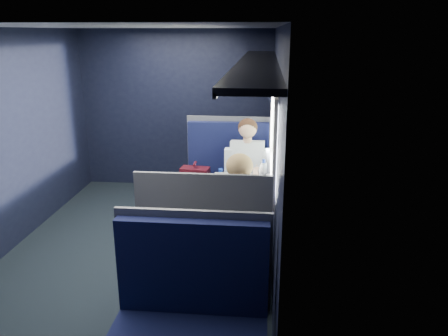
# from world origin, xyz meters

# --- Properties ---
(ground) EXTENTS (2.80, 4.20, 0.01)m
(ground) POSITION_xyz_m (0.00, 0.00, -0.01)
(ground) COLOR black
(room_shell) EXTENTS (3.00, 4.40, 2.40)m
(room_shell) POSITION_xyz_m (0.02, 0.00, 1.48)
(room_shell) COLOR black
(room_shell) RESTS_ON ground
(table) EXTENTS (0.62, 1.00, 0.74)m
(table) POSITION_xyz_m (1.03, 0.00, 0.66)
(table) COLOR #54565E
(table) RESTS_ON ground
(seat_bay_near) EXTENTS (1.08, 0.62, 1.26)m
(seat_bay_near) POSITION_xyz_m (0.83, 0.87, 0.42)
(seat_bay_near) COLOR #0B0F33
(seat_bay_near) RESTS_ON ground
(seat_bay_far) EXTENTS (1.04, 0.62, 1.26)m
(seat_bay_far) POSITION_xyz_m (0.85, -0.87, 0.41)
(seat_bay_far) COLOR #0B0F33
(seat_bay_far) RESTS_ON ground
(seat_row_front) EXTENTS (1.04, 0.51, 1.16)m
(seat_row_front) POSITION_xyz_m (0.85, 1.80, 0.41)
(seat_row_front) COLOR #0B0F33
(seat_row_front) RESTS_ON ground
(seat_row_back) EXTENTS (1.04, 0.51, 1.16)m
(seat_row_back) POSITION_xyz_m (0.85, -1.80, 0.41)
(seat_row_back) COLOR #0B0F33
(seat_row_back) RESTS_ON ground
(man) EXTENTS (0.53, 0.56, 1.32)m
(man) POSITION_xyz_m (1.10, 0.70, 0.72)
(man) COLOR black
(man) RESTS_ON ground
(woman) EXTENTS (0.53, 0.56, 1.32)m
(woman) POSITION_xyz_m (1.10, -0.71, 0.73)
(woman) COLOR black
(woman) RESTS_ON ground
(papers) EXTENTS (0.55, 0.76, 0.01)m
(papers) POSITION_xyz_m (1.01, -0.06, 0.74)
(papers) COLOR white
(papers) RESTS_ON table
(laptop) EXTENTS (0.25, 0.31, 0.22)m
(laptop) POSITION_xyz_m (1.22, 0.07, 0.80)
(laptop) COLOR silver
(laptop) RESTS_ON table
(bottle_small) EXTENTS (0.06, 0.06, 0.21)m
(bottle_small) POSITION_xyz_m (1.30, 0.35, 0.83)
(bottle_small) COLOR silver
(bottle_small) RESTS_ON table
(cup) EXTENTS (0.06, 0.06, 0.08)m
(cup) POSITION_xyz_m (1.27, 0.44, 0.78)
(cup) COLOR white
(cup) RESTS_ON table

